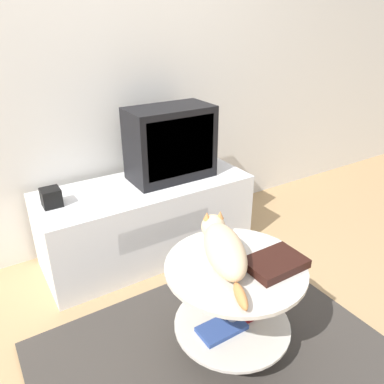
# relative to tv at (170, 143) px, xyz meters

# --- Properties ---
(ground_plane) EXTENTS (12.00, 12.00, 0.00)m
(ground_plane) POSITION_rel_tv_xyz_m (-0.34, -0.98, -0.75)
(ground_plane) COLOR tan
(wall_back) EXTENTS (8.00, 0.05, 2.60)m
(wall_back) POSITION_rel_tv_xyz_m (-0.34, 0.33, 0.55)
(wall_back) COLOR silver
(wall_back) RESTS_ON ground_plane
(rug) EXTENTS (1.61, 1.12, 0.02)m
(rug) POSITION_rel_tv_xyz_m (-0.34, -0.98, -0.74)
(rug) COLOR #3D3833
(rug) RESTS_ON ground_plane
(tv_stand) EXTENTS (1.38, 0.54, 0.51)m
(tv_stand) POSITION_rel_tv_xyz_m (-0.21, -0.02, -0.49)
(tv_stand) COLOR white
(tv_stand) RESTS_ON ground_plane
(tv) EXTENTS (0.55, 0.30, 0.47)m
(tv) POSITION_rel_tv_xyz_m (0.00, 0.00, 0.00)
(tv) COLOR black
(tv) RESTS_ON tv_stand
(speaker) EXTENTS (0.10, 0.10, 0.10)m
(speaker) POSITION_rel_tv_xyz_m (-0.78, -0.01, -0.18)
(speaker) COLOR black
(speaker) RESTS_ON tv_stand
(coffee_table) EXTENTS (0.63, 0.63, 0.50)m
(coffee_table) POSITION_rel_tv_xyz_m (-0.25, -1.01, -0.41)
(coffee_table) COLOR #B2B2B7
(coffee_table) RESTS_ON rug
(dvd_box) EXTENTS (0.26, 0.18, 0.04)m
(dvd_box) POSITION_rel_tv_xyz_m (-0.11, -1.11, -0.22)
(dvd_box) COLOR black
(dvd_box) RESTS_ON coffee_table
(cat) EXTENTS (0.30, 0.57, 0.15)m
(cat) POSITION_rel_tv_xyz_m (-0.27, -0.96, -0.16)
(cat) COLOR beige
(cat) RESTS_ON coffee_table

